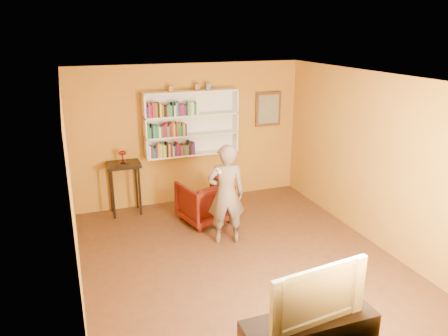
{
  "coord_description": "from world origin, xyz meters",
  "views": [
    {
      "loc": [
        -2.21,
        -5.48,
        3.34
      ],
      "look_at": [
        0.07,
        0.75,
        1.19
      ],
      "focal_mm": 35.0,
      "sensor_mm": 36.0,
      "label": 1
    }
  ],
  "objects": [
    {
      "name": "ruby_lustre",
      "position": [
        -1.33,
        2.25,
        1.15
      ],
      "size": [
        0.15,
        0.15,
        0.23
      ],
      "color": "maroon",
      "rests_on": "console_table"
    },
    {
      "name": "person",
      "position": [
        0.03,
        0.54,
        0.82
      ],
      "size": [
        0.67,
        0.51,
        1.64
      ],
      "primitive_type": "imported",
      "rotation": [
        0.0,
        0.0,
        2.93
      ],
      "color": "#69594D",
      "rests_on": "ground"
    },
    {
      "name": "framed_painting",
      "position": [
        1.65,
        2.46,
        1.75
      ],
      "size": [
        0.55,
        0.05,
        0.7
      ],
      "color": "#522F17",
      "rests_on": "room_shell"
    },
    {
      "name": "room_shell",
      "position": [
        0.0,
        0.0,
        1.02
      ],
      "size": [
        5.3,
        5.8,
        2.88
      ],
      "color": "#4C2C18",
      "rests_on": "ground"
    },
    {
      "name": "ornament_left",
      "position": [
        -0.38,
        2.35,
        2.27
      ],
      "size": [
        0.08,
        0.08,
        0.11
      ],
      "primitive_type": "cube",
      "color": "#9E662D",
      "rests_on": "bookshelf"
    },
    {
      "name": "armchair",
      "position": [
        -0.06,
        1.4,
        0.37
      ],
      "size": [
        0.97,
        0.99,
        0.75
      ],
      "primitive_type": "imported",
      "rotation": [
        0.0,
        0.0,
        3.38
      ],
      "color": "#430704",
      "rests_on": "ground"
    },
    {
      "name": "game_remote",
      "position": [
        -0.23,
        0.18,
        1.35
      ],
      "size": [
        0.04,
        0.15,
        0.04
      ],
      "primitive_type": "cube",
      "color": "white",
      "rests_on": "person"
    },
    {
      "name": "books_row_lower",
      "position": [
        -0.42,
        2.31,
        1.13
      ],
      "size": [
        0.88,
        0.19,
        0.27
      ],
      "color": "white",
      "rests_on": "bookshelf"
    },
    {
      "name": "bookshelf",
      "position": [
        0.0,
        2.41,
        1.59
      ],
      "size": [
        1.8,
        0.29,
        1.23
      ],
      "color": "white",
      "rests_on": "room_shell"
    },
    {
      "name": "books_row_upper",
      "position": [
        -0.38,
        2.3,
        1.89
      ],
      "size": [
        0.97,
        0.19,
        0.27
      ],
      "color": "#261F91",
      "rests_on": "bookshelf"
    },
    {
      "name": "ornament_right",
      "position": [
        0.33,
        2.35,
        2.27
      ],
      "size": [
        0.09,
        0.09,
        0.12
      ],
      "primitive_type": "cube",
      "color": "slate",
      "rests_on": "bookshelf"
    },
    {
      "name": "television",
      "position": [
        -0.1,
        -2.25,
        0.83
      ],
      "size": [
        1.12,
        0.27,
        0.64
      ],
      "primitive_type": "imported",
      "rotation": [
        0.0,
        0.0,
        0.11
      ],
      "color": "black",
      "rests_on": "tv_cabinet"
    },
    {
      "name": "books_row_middle",
      "position": [
        -0.49,
        2.3,
        1.51
      ],
      "size": [
        0.73,
        0.19,
        0.27
      ],
      "color": "#1A7738",
      "rests_on": "bookshelf"
    },
    {
      "name": "console_table",
      "position": [
        -1.33,
        2.25,
        0.81
      ],
      "size": [
        0.6,
        0.46,
        0.98
      ],
      "color": "black",
      "rests_on": "ground"
    },
    {
      "name": "ornament_centre",
      "position": [
        0.12,
        2.35,
        2.28
      ],
      "size": [
        0.09,
        0.09,
        0.12
      ],
      "primitive_type": "cube",
      "color": "brown",
      "rests_on": "bookshelf"
    }
  ]
}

